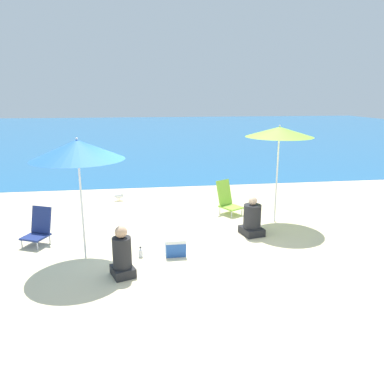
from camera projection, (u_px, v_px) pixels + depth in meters
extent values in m
plane|color=beige|center=(178.00, 247.00, 7.50)|extent=(60.00, 60.00, 0.00)
cube|color=#23669E|center=(146.00, 131.00, 31.50)|extent=(60.00, 40.00, 0.01)
cylinder|color=white|center=(277.00, 180.00, 8.80)|extent=(0.04, 0.04, 2.03)
cone|color=#8ECC3D|center=(279.00, 132.00, 8.52)|extent=(1.55, 1.55, 0.23)
sphere|color=white|center=(280.00, 126.00, 8.48)|extent=(0.04, 0.04, 0.04)
cylinder|color=white|center=(82.00, 210.00, 6.78)|extent=(0.04, 0.04, 1.86)
cone|color=blue|center=(77.00, 150.00, 6.50)|extent=(1.63, 1.63, 0.35)
sphere|color=white|center=(77.00, 139.00, 6.45)|extent=(0.04, 0.04, 0.04)
cylinder|color=silver|center=(232.00, 214.00, 9.28)|extent=(0.02, 0.02, 0.17)
cylinder|color=silver|center=(242.00, 212.00, 9.49)|extent=(0.02, 0.02, 0.17)
cylinder|color=silver|center=(220.00, 210.00, 9.61)|extent=(0.02, 0.02, 0.17)
cylinder|color=silver|center=(230.00, 208.00, 9.83)|extent=(0.02, 0.02, 0.17)
cube|color=#8ECC3D|center=(231.00, 207.00, 9.53)|extent=(0.63, 0.66, 0.04)
cube|color=#8ECC3D|center=(224.00, 192.00, 9.64)|extent=(0.47, 0.38, 0.63)
cylinder|color=silver|center=(22.00, 244.00, 7.44)|extent=(0.02, 0.02, 0.17)
cylinder|color=silver|center=(37.00, 246.00, 7.34)|extent=(0.02, 0.02, 0.17)
cylinder|color=silver|center=(35.00, 237.00, 7.79)|extent=(0.02, 0.02, 0.17)
cylinder|color=silver|center=(50.00, 239.00, 7.69)|extent=(0.02, 0.02, 0.17)
cube|color=navy|center=(35.00, 237.00, 7.54)|extent=(0.58, 0.59, 0.04)
cube|color=navy|center=(41.00, 220.00, 7.67)|extent=(0.47, 0.33, 0.54)
cube|color=#262628|center=(123.00, 271.00, 6.30)|extent=(0.46, 0.50, 0.16)
cylinder|color=#262628|center=(122.00, 252.00, 6.22)|extent=(0.32, 0.32, 0.52)
sphere|color=tan|center=(121.00, 232.00, 6.13)|extent=(0.20, 0.20, 0.20)
cube|color=#262628|center=(252.00, 231.00, 8.17)|extent=(0.51, 0.57, 0.16)
cylinder|color=#262628|center=(252.00, 216.00, 8.08)|extent=(0.38, 0.38, 0.51)
sphere|color=beige|center=(253.00, 201.00, 8.00)|extent=(0.18, 0.18, 0.18)
cylinder|color=silver|center=(141.00, 253.00, 7.04)|extent=(0.08, 0.08, 0.14)
cylinder|color=silver|center=(141.00, 249.00, 7.02)|extent=(0.04, 0.04, 0.05)
cylinder|color=black|center=(140.00, 247.00, 7.01)|extent=(0.04, 0.04, 0.02)
cube|color=#2859B2|center=(176.00, 248.00, 7.12)|extent=(0.37, 0.29, 0.27)
cube|color=white|center=(176.00, 240.00, 7.08)|extent=(0.38, 0.30, 0.07)
cylinder|color=gold|center=(118.00, 199.00, 10.79)|extent=(0.01, 0.01, 0.07)
cylinder|color=gold|center=(120.00, 199.00, 10.79)|extent=(0.01, 0.01, 0.07)
ellipsoid|color=white|center=(119.00, 196.00, 10.76)|extent=(0.26, 0.11, 0.13)
sphere|color=white|center=(122.00, 194.00, 10.76)|extent=(0.07, 0.07, 0.07)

